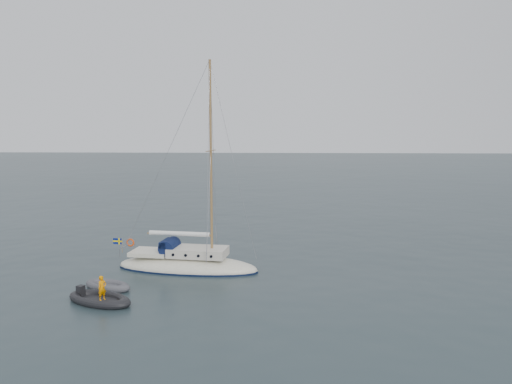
{
  "coord_description": "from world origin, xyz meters",
  "views": [
    {
      "loc": [
        1.74,
        -27.16,
        8.67
      ],
      "look_at": [
        0.49,
        0.0,
        5.19
      ],
      "focal_mm": 35.0,
      "sensor_mm": 36.0,
      "label": 1
    }
  ],
  "objects": [
    {
      "name": "ground",
      "position": [
        0.0,
        0.0,
        0.0
      ],
      "size": [
        300.0,
        300.0,
        0.0
      ],
      "primitive_type": "plane",
      "color": "black",
      "rests_on": "ground"
    },
    {
      "name": "rib",
      "position": [
        -7.19,
        -3.53,
        0.22
      ],
      "size": [
        3.71,
        1.69,
        1.43
      ],
      "rotation": [
        0.0,
        0.0,
        -0.4
      ],
      "color": "black",
      "rests_on": "ground"
    },
    {
      "name": "dinghy",
      "position": [
        -7.52,
        -1.36,
        0.18
      ],
      "size": [
        2.86,
        1.29,
        0.41
      ],
      "rotation": [
        0.0,
        0.0,
        -0.39
      ],
      "color": "#434348",
      "rests_on": "ground"
    },
    {
      "name": "sailboat",
      "position": [
        -3.85,
        2.53,
        1.0
      ],
      "size": [
        9.29,
        2.78,
        13.23
      ],
      "rotation": [
        0.0,
        0.0,
        -0.13
      ],
      "color": "silver",
      "rests_on": "ground"
    }
  ]
}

